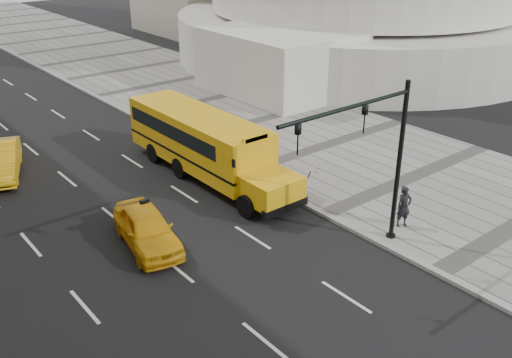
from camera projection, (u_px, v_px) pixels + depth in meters
ground at (135, 210)px, 24.62m from camera, size 140.00×140.00×0.00m
sidewalk_museum at (330, 145)px, 31.46m from camera, size 12.00×140.00×0.15m
curb_museum at (244, 173)px, 28.02m from camera, size 0.30×140.00×0.15m
school_bus at (202, 140)px, 27.43m from camera, size 2.96×11.56×3.19m
taxi_near at (147, 229)px, 21.68m from camera, size 2.52×4.58×1.47m
pedestrian at (404, 207)px, 22.74m from camera, size 0.74×0.62×1.72m
traffic_signal at (376, 152)px, 19.85m from camera, size 6.18×0.36×6.40m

